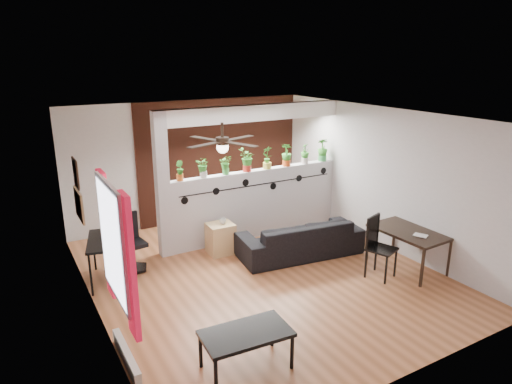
% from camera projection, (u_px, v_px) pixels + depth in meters
% --- Properties ---
extents(room_shell, '(6.30, 7.10, 2.90)m').
position_uv_depth(room_shell, '(261.00, 199.00, 7.21)').
color(room_shell, brown).
rests_on(room_shell, ground).
extents(partition_wall, '(3.60, 0.18, 1.35)m').
position_uv_depth(partition_wall, '(257.00, 203.00, 9.02)').
color(partition_wall, '#BCBCC1').
rests_on(partition_wall, ground).
extents(ceiling_header, '(3.60, 0.18, 0.30)m').
position_uv_depth(ceiling_header, '(257.00, 113.00, 8.51)').
color(ceiling_header, white).
rests_on(ceiling_header, room_shell).
extents(pier_column, '(0.22, 0.20, 2.60)m').
position_uv_depth(pier_column, '(162.00, 186.00, 7.93)').
color(pier_column, '#BCBCC1').
rests_on(pier_column, ground).
extents(brick_panel, '(3.90, 0.05, 2.60)m').
position_uv_depth(brick_panel, '(224.00, 158.00, 10.06)').
color(brick_panel, '#AE4C32').
rests_on(brick_panel, ground).
extents(vine_decal, '(3.31, 0.01, 0.30)m').
position_uv_depth(vine_decal, '(260.00, 184.00, 8.82)').
color(vine_decal, black).
rests_on(vine_decal, partition_wall).
extents(window_assembly, '(0.09, 1.30, 1.55)m').
position_uv_depth(window_assembly, '(114.00, 245.00, 4.93)').
color(window_assembly, white).
rests_on(window_assembly, room_shell).
extents(baseboard_heater, '(0.08, 1.00, 0.18)m').
position_uv_depth(baseboard_heater, '(127.00, 356.00, 5.35)').
color(baseboard_heater, silver).
rests_on(baseboard_heater, ground).
extents(corkboard, '(0.03, 0.60, 0.45)m').
position_uv_depth(corkboard, '(79.00, 205.00, 6.75)').
color(corkboard, olive).
rests_on(corkboard, room_shell).
extents(framed_art, '(0.03, 0.34, 0.44)m').
position_uv_depth(framed_art, '(76.00, 173.00, 6.57)').
color(framed_art, '#8C7259').
rests_on(framed_art, room_shell).
extents(ceiling_fan, '(1.19, 1.19, 0.43)m').
position_uv_depth(ceiling_fan, '(222.00, 143.00, 6.29)').
color(ceiling_fan, black).
rests_on(ceiling_fan, room_shell).
extents(potted_plant_0, '(0.18, 0.20, 0.36)m').
position_uv_depth(potted_plant_0, '(180.00, 170.00, 8.01)').
color(potted_plant_0, '#C55517').
rests_on(potted_plant_0, partition_wall).
extents(potted_plant_1, '(0.23, 0.24, 0.38)m').
position_uv_depth(potted_plant_1, '(203.00, 167.00, 8.23)').
color(potted_plant_1, silver).
rests_on(potted_plant_1, partition_wall).
extents(potted_plant_2, '(0.21, 0.19, 0.36)m').
position_uv_depth(potted_plant_2, '(226.00, 164.00, 8.45)').
color(potted_plant_2, green).
rests_on(potted_plant_2, partition_wall).
extents(potted_plant_3, '(0.29, 0.27, 0.45)m').
position_uv_depth(potted_plant_3, '(247.00, 159.00, 8.65)').
color(potted_plant_3, '#B4271C').
rests_on(potted_plant_3, partition_wall).
extents(potted_plant_4, '(0.24, 0.19, 0.45)m').
position_uv_depth(potted_plant_4, '(267.00, 157.00, 8.86)').
color(potted_plant_4, gold).
rests_on(potted_plant_4, partition_wall).
extents(potted_plant_5, '(0.30, 0.30, 0.45)m').
position_uv_depth(potted_plant_5, '(287.00, 154.00, 9.08)').
color(potted_plant_5, '#C44717').
rests_on(potted_plant_5, partition_wall).
extents(potted_plant_6, '(0.26, 0.26, 0.41)m').
position_uv_depth(potted_plant_6, '(305.00, 153.00, 9.30)').
color(potted_plant_6, silver).
rests_on(potted_plant_6, partition_wall).
extents(potted_plant_7, '(0.30, 0.26, 0.47)m').
position_uv_depth(potted_plant_7, '(323.00, 149.00, 9.51)').
color(potted_plant_7, green).
rests_on(potted_plant_7, partition_wall).
extents(sofa, '(2.21, 1.10, 0.62)m').
position_uv_depth(sofa, '(300.00, 238.00, 8.22)').
color(sofa, black).
rests_on(sofa, ground).
extents(cube_shelf, '(0.48, 0.43, 0.56)m').
position_uv_depth(cube_shelf, '(221.00, 239.00, 8.29)').
color(cube_shelf, tan).
rests_on(cube_shelf, ground).
extents(cup, '(0.16, 0.16, 0.10)m').
position_uv_depth(cup, '(223.00, 221.00, 8.22)').
color(cup, gray).
rests_on(cup, cube_shelf).
extents(computer_desk, '(0.74, 1.08, 0.71)m').
position_uv_depth(computer_desk, '(105.00, 243.00, 7.17)').
color(computer_desk, black).
rests_on(computer_desk, ground).
extents(monitor, '(0.34, 0.10, 0.19)m').
position_uv_depth(monitor, '(102.00, 230.00, 7.25)').
color(monitor, black).
rests_on(monitor, computer_desk).
extents(office_chair, '(0.50, 0.50, 0.96)m').
position_uv_depth(office_chair, '(131.00, 246.00, 7.61)').
color(office_chair, black).
rests_on(office_chair, ground).
extents(dining_table, '(0.80, 1.27, 0.68)m').
position_uv_depth(dining_table, '(409.00, 235.00, 7.62)').
color(dining_table, black).
rests_on(dining_table, ground).
extents(book, '(0.23, 0.26, 0.02)m').
position_uv_depth(book, '(419.00, 237.00, 7.30)').
color(book, gray).
rests_on(book, dining_table).
extents(folding_chair, '(0.53, 0.53, 1.02)m').
position_uv_depth(folding_chair, '(377.00, 241.00, 7.35)').
color(folding_chair, black).
rests_on(folding_chair, ground).
extents(coffee_table, '(1.05, 0.63, 0.47)m').
position_uv_depth(coffee_table, '(246.00, 336.00, 5.18)').
color(coffee_table, black).
rests_on(coffee_table, ground).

